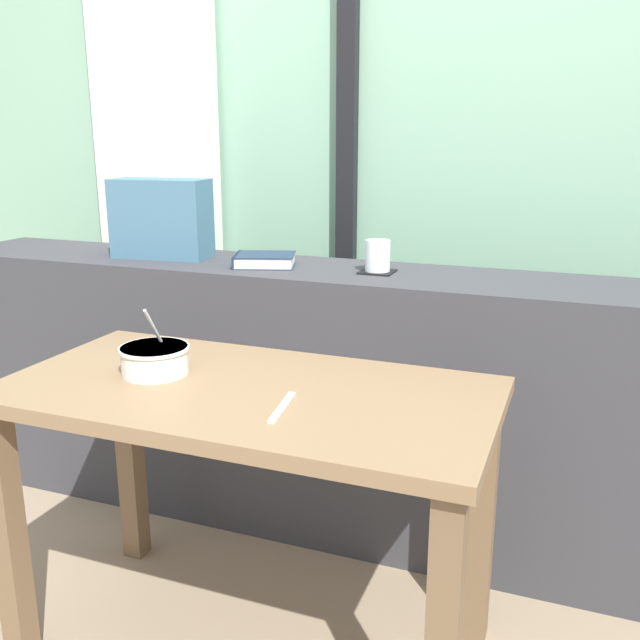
% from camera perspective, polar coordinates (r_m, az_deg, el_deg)
% --- Properties ---
extents(ground, '(8.00, 8.00, 0.00)m').
position_cam_1_polar(ground, '(2.06, -4.63, -23.12)').
color(ground, gray).
extents(outdoor_backdrop, '(4.80, 0.08, 2.80)m').
position_cam_1_polar(outdoor_backdrop, '(2.71, 5.83, 17.71)').
color(outdoor_backdrop, '#84B293').
rests_on(outdoor_backdrop, ground).
extents(curtain_left_panel, '(0.56, 0.06, 2.50)m').
position_cam_1_polar(curtain_left_panel, '(3.02, -13.27, 14.26)').
color(curtain_left_panel, white).
rests_on(curtain_left_panel, ground).
extents(window_divider_post, '(0.07, 0.05, 2.60)m').
position_cam_1_polar(window_divider_post, '(2.68, 2.22, 15.66)').
color(window_divider_post, black).
rests_on(window_divider_post, ground).
extents(dark_console_ledge, '(2.80, 0.39, 0.86)m').
position_cam_1_polar(dark_console_ledge, '(2.29, 1.12, -6.52)').
color(dark_console_ledge, '#38383D').
rests_on(dark_console_ledge, ground).
extents(breakfast_table, '(1.14, 0.58, 0.70)m').
position_cam_1_polar(breakfast_table, '(1.67, -5.91, -9.28)').
color(breakfast_table, brown).
rests_on(breakfast_table, ground).
extents(coaster_square, '(0.10, 0.10, 0.00)m').
position_cam_1_polar(coaster_square, '(2.12, 4.67, 3.92)').
color(coaster_square, black).
rests_on(coaster_square, dark_console_ledge).
extents(juice_glass, '(0.08, 0.08, 0.09)m').
position_cam_1_polar(juice_glass, '(2.11, 4.70, 5.10)').
color(juice_glass, white).
rests_on(juice_glass, coaster_square).
extents(closed_book, '(0.22, 0.20, 0.04)m').
position_cam_1_polar(closed_book, '(2.23, -4.55, 4.88)').
color(closed_book, '#1E2D47').
rests_on(closed_book, dark_console_ledge).
extents(throw_pillow, '(0.33, 0.17, 0.26)m').
position_cam_1_polar(throw_pillow, '(2.42, -12.75, 8.04)').
color(throw_pillow, '#426B84').
rests_on(throw_pillow, dark_console_ledge).
extents(soup_bowl, '(0.17, 0.17, 0.17)m').
position_cam_1_polar(soup_bowl, '(1.74, -13.26, -3.15)').
color(soup_bowl, silver).
rests_on(soup_bowl, breakfast_table).
extents(fork_utensil, '(0.04, 0.17, 0.01)m').
position_cam_1_polar(fork_utensil, '(1.50, -3.09, -7.08)').
color(fork_utensil, silver).
rests_on(fork_utensil, breakfast_table).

